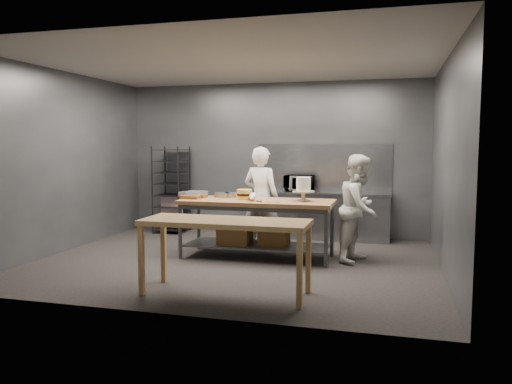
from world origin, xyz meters
TOP-DOWN VIEW (x-y plane):
  - ground at (0.00, 0.00)m, footprint 6.00×6.00m
  - back_wall at (0.00, 2.50)m, footprint 6.00×0.04m
  - work_table at (0.21, 0.31)m, footprint 2.40×0.90m
  - near_counter at (0.39, -1.66)m, footprint 2.00×0.70m
  - back_counter at (1.00, 2.18)m, footprint 2.60×0.60m
  - splashback_panel at (1.00, 2.48)m, footprint 2.60×0.02m
  - speed_rack at (-2.04, 2.10)m, footprint 0.60×0.65m
  - chef_behind at (0.15, 0.96)m, footprint 0.72×0.55m
  - chef_right at (1.82, 0.50)m, footprint 0.83×0.95m
  - microwave at (0.58, 2.18)m, footprint 0.54×0.37m
  - frosted_cake_stand at (0.98, 0.33)m, footprint 0.34×0.34m
  - layer_cake at (0.04, 0.32)m, footprint 0.23×0.23m
  - cake_pans at (-0.34, 0.56)m, footprint 0.41×0.31m
  - piping_bag at (0.23, 0.09)m, footprint 0.19×0.40m
  - offset_spatula at (0.44, 0.08)m, footprint 0.36×0.02m
  - pastry_clamshells at (-0.81, 0.30)m, footprint 0.35×0.40m

SIDE VIEW (x-z plane):
  - ground at x=0.00m, z-range 0.00..0.00m
  - back_counter at x=1.00m, z-range 0.00..0.90m
  - work_table at x=0.21m, z-range 0.11..1.03m
  - near_counter at x=0.39m, z-range 0.36..1.26m
  - chef_right at x=1.82m, z-range 0.00..1.64m
  - speed_rack at x=-2.04m, z-range -0.02..1.73m
  - chef_behind at x=0.15m, z-range 0.00..1.75m
  - offset_spatula at x=0.44m, z-range 0.92..0.93m
  - cake_pans at x=-0.34m, z-range 0.92..0.99m
  - pastry_clamshells at x=-0.81m, z-range 0.92..1.03m
  - piping_bag at x=0.23m, z-range 0.92..1.04m
  - layer_cake at x=0.04m, z-range 0.92..1.08m
  - microwave at x=0.58m, z-range 0.90..1.20m
  - frosted_cake_stand at x=0.98m, z-range 0.96..1.33m
  - splashback_panel at x=1.00m, z-range 0.90..1.80m
  - back_wall at x=0.00m, z-range 0.00..3.00m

